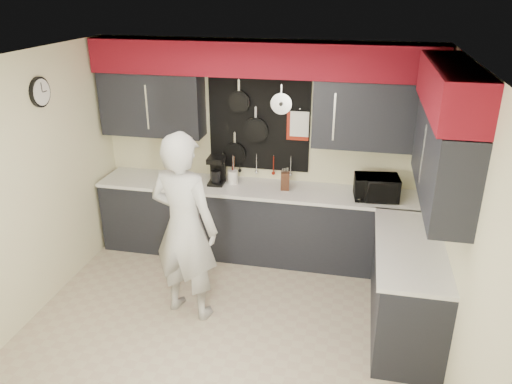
% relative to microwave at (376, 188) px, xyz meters
% --- Properties ---
extents(ground, '(4.00, 4.00, 0.00)m').
position_rel_microwave_xyz_m(ground, '(-1.37, -1.39, -1.05)').
color(ground, '#B5A88D').
rests_on(ground, ground).
extents(back_wall_assembly, '(4.00, 0.36, 2.60)m').
position_rel_microwave_xyz_m(back_wall_assembly, '(-1.36, 0.21, 0.96)').
color(back_wall_assembly, beige).
rests_on(back_wall_assembly, ground).
extents(right_wall_assembly, '(0.36, 3.50, 2.60)m').
position_rel_microwave_xyz_m(right_wall_assembly, '(0.48, -1.12, 0.89)').
color(right_wall_assembly, beige).
rests_on(right_wall_assembly, ground).
extents(left_wall_assembly, '(0.05, 3.50, 2.60)m').
position_rel_microwave_xyz_m(left_wall_assembly, '(-3.36, -1.37, 0.28)').
color(left_wall_assembly, beige).
rests_on(left_wall_assembly, ground).
extents(base_cabinets, '(3.95, 2.20, 0.92)m').
position_rel_microwave_xyz_m(base_cabinets, '(-0.88, -0.26, -0.60)').
color(base_cabinets, black).
rests_on(base_cabinets, ground).
extents(microwave, '(0.52, 0.38, 0.27)m').
position_rel_microwave_xyz_m(microwave, '(0.00, 0.00, 0.00)').
color(microwave, black).
rests_on(microwave, base_cabinets).
extents(knife_block, '(0.11, 0.11, 0.22)m').
position_rel_microwave_xyz_m(knife_block, '(-1.04, 0.05, -0.03)').
color(knife_block, '#3B2412').
rests_on(knife_block, base_cabinets).
extents(utensil_crock, '(0.12, 0.12, 0.16)m').
position_rel_microwave_xyz_m(utensil_crock, '(-1.69, 0.12, -0.06)').
color(utensil_crock, white).
rests_on(utensil_crock, base_cabinets).
extents(coffee_maker, '(0.20, 0.24, 0.34)m').
position_rel_microwave_xyz_m(coffee_maker, '(-1.88, 0.08, 0.04)').
color(coffee_maker, black).
rests_on(coffee_maker, base_cabinets).
extents(person, '(0.80, 0.61, 1.94)m').
position_rel_microwave_xyz_m(person, '(-1.83, -1.24, -0.08)').
color(person, '#BBBCB9').
rests_on(person, ground).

